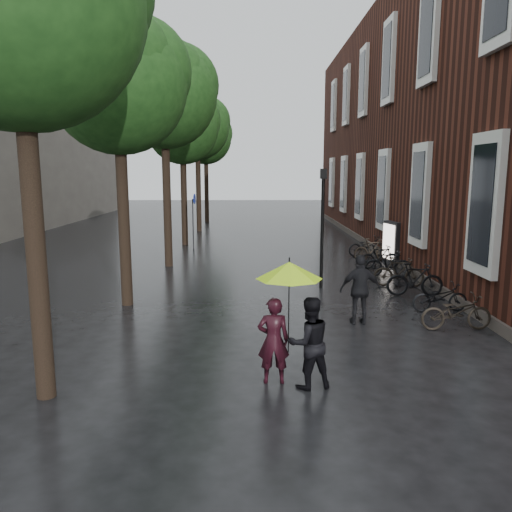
{
  "coord_description": "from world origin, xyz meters",
  "views": [
    {
      "loc": [
        -0.42,
        -7.08,
        3.84
      ],
      "look_at": [
        -0.36,
        6.44,
        1.53
      ],
      "focal_mm": 35.0,
      "sensor_mm": 36.0,
      "label": 1
    }
  ],
  "objects_px": {
    "person_burgundy": "(273,340)",
    "ad_lightbox": "(392,243)",
    "parked_bicycles": "(396,268)",
    "person_black": "(309,343)",
    "pedestrian_walking": "(360,290)",
    "lamp_post": "(322,217)"
  },
  "relations": [
    {
      "from": "person_burgundy",
      "to": "ad_lightbox",
      "type": "distance_m",
      "value": 13.01
    },
    {
      "from": "person_black",
      "to": "ad_lightbox",
      "type": "bearing_deg",
      "value": -127.96
    },
    {
      "from": "person_black",
      "to": "pedestrian_walking",
      "type": "distance_m",
      "value": 4.14
    },
    {
      "from": "person_black",
      "to": "parked_bicycles",
      "type": "height_order",
      "value": "person_black"
    },
    {
      "from": "person_burgundy",
      "to": "pedestrian_walking",
      "type": "relative_size",
      "value": 0.9
    },
    {
      "from": "person_black",
      "to": "ad_lightbox",
      "type": "relative_size",
      "value": 0.94
    },
    {
      "from": "lamp_post",
      "to": "person_burgundy",
      "type": "bearing_deg",
      "value": -104.04
    },
    {
      "from": "person_black",
      "to": "parked_bicycles",
      "type": "relative_size",
      "value": 0.14
    },
    {
      "from": "lamp_post",
      "to": "ad_lightbox",
      "type": "bearing_deg",
      "value": 50.93
    },
    {
      "from": "ad_lightbox",
      "to": "lamp_post",
      "type": "distance_m",
      "value": 5.74
    },
    {
      "from": "person_burgundy",
      "to": "person_black",
      "type": "xyz_separation_m",
      "value": [
        0.62,
        -0.21,
        0.03
      ]
    },
    {
      "from": "person_black",
      "to": "lamp_post",
      "type": "xyz_separation_m",
      "value": [
        1.26,
        7.75,
        1.54
      ]
    },
    {
      "from": "person_burgundy",
      "to": "ad_lightbox",
      "type": "height_order",
      "value": "ad_lightbox"
    },
    {
      "from": "parked_bicycles",
      "to": "person_black",
      "type": "bearing_deg",
      "value": -114.69
    },
    {
      "from": "person_black",
      "to": "pedestrian_walking",
      "type": "xyz_separation_m",
      "value": [
        1.71,
        3.78,
        0.06
      ]
    },
    {
      "from": "person_black",
      "to": "ad_lightbox",
      "type": "distance_m",
      "value": 12.96
    },
    {
      "from": "pedestrian_walking",
      "to": "parked_bicycles",
      "type": "bearing_deg",
      "value": -117.84
    },
    {
      "from": "person_burgundy",
      "to": "parked_bicycles",
      "type": "distance_m",
      "value": 9.74
    },
    {
      "from": "person_burgundy",
      "to": "pedestrian_walking",
      "type": "distance_m",
      "value": 4.26
    },
    {
      "from": "pedestrian_walking",
      "to": "ad_lightbox",
      "type": "xyz_separation_m",
      "value": [
        3.05,
        8.28,
        0.0
      ]
    },
    {
      "from": "person_burgundy",
      "to": "person_black",
      "type": "bearing_deg",
      "value": 160.33
    },
    {
      "from": "person_burgundy",
      "to": "ad_lightbox",
      "type": "relative_size",
      "value": 0.91
    }
  ]
}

